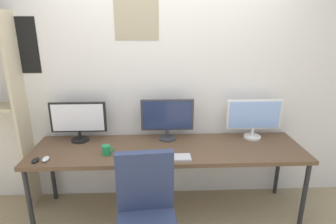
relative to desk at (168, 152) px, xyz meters
name	(u,v)px	position (x,y,z in m)	size (l,w,h in m)	color
wall_back	(166,82)	(0.00, 0.42, 0.61)	(5.03, 0.11, 2.60)	silver
desk	(168,152)	(0.00, 0.00, 0.00)	(2.63, 0.68, 0.74)	brown
monitor_left	(78,120)	(-0.90, 0.21, 0.28)	(0.56, 0.18, 0.41)	black
monitor_center	(167,117)	(0.00, 0.21, 0.29)	(0.54, 0.18, 0.43)	#38383D
monitor_right	(254,117)	(0.90, 0.21, 0.28)	(0.57, 0.18, 0.41)	silver
keyboard_main	(169,158)	(0.00, -0.23, 0.06)	(0.39, 0.13, 0.02)	silver
mouse_left_side	(46,159)	(-1.09, -0.22, 0.06)	(0.06, 0.10, 0.03)	silver
mouse_right_side	(35,160)	(-1.18, -0.24, 0.06)	(0.06, 0.10, 0.03)	black
coffee_mug	(107,150)	(-0.57, -0.12, 0.09)	(0.11, 0.08, 0.09)	#1E8C4C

